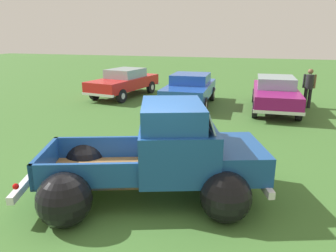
# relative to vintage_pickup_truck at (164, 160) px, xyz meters

# --- Properties ---
(ground_plane) EXTENTS (80.00, 80.00, 0.00)m
(ground_plane) POSITION_rel_vintage_pickup_truck_xyz_m (-0.37, -0.13, -0.76)
(ground_plane) COLOR #3D6B2D
(vintage_pickup_truck) EXTENTS (4.99, 3.82, 1.96)m
(vintage_pickup_truck) POSITION_rel_vintage_pickup_truck_xyz_m (0.00, 0.00, 0.00)
(vintage_pickup_truck) COLOR black
(vintage_pickup_truck) RESTS_ON ground
(show_car_0) EXTENTS (2.52, 4.76, 1.43)m
(show_car_0) POSITION_rel_vintage_pickup_truck_xyz_m (-5.15, 9.57, 0.03)
(show_car_0) COLOR black
(show_car_0) RESTS_ON ground
(show_car_1) EXTENTS (2.05, 4.30, 1.43)m
(show_car_1) POSITION_rel_vintage_pickup_truck_xyz_m (-1.36, 8.43, 0.03)
(show_car_1) COLOR black
(show_car_1) RESTS_ON ground
(show_car_2) EXTENTS (1.95, 4.76, 1.43)m
(show_car_2) POSITION_rel_vintage_pickup_truck_xyz_m (2.37, 8.46, 0.03)
(show_car_2) COLOR black
(show_car_2) RESTS_ON ground
(spectator_1) EXTENTS (0.53, 0.36, 1.73)m
(spectator_1) POSITION_rel_vintage_pickup_truck_xyz_m (3.79, 9.37, 0.23)
(spectator_1) COLOR black
(spectator_1) RESTS_ON ground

